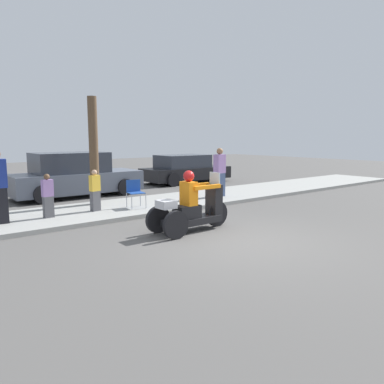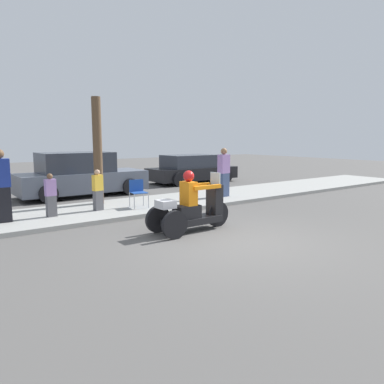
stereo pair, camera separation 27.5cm
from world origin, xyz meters
TOP-DOWN VIEW (x-y plane):
  - ground_plane at (0.00, 0.00)m, footprint 60.00×60.00m
  - sidewalk_strip at (0.00, 4.60)m, footprint 28.00×2.80m
  - motorcycle_trike at (-0.17, 1.29)m, footprint 2.14×0.80m
  - spectator_by_tree at (-1.18, 4.46)m, footprint 0.31×0.22m
  - spectator_with_child at (-2.52, 4.37)m, footprint 0.28×0.18m
  - spectator_end_of_line at (-3.68, 4.41)m, footprint 0.45×0.29m
  - spectator_mid_group at (3.39, 4.23)m, footprint 0.44×0.30m
  - folding_chair_set_back at (-0.02, 4.24)m, footprint 0.53×0.53m
  - parked_car_lot_right at (-0.36, 8.10)m, footprint 4.70×2.02m
  - parked_car_lot_left at (5.51, 9.03)m, footprint 4.40×1.99m
  - tree_trunk at (-0.71, 5.51)m, footprint 0.28×0.28m

SIDE VIEW (x-z plane):
  - ground_plane at x=0.00m, z-range 0.00..0.00m
  - sidewalk_strip at x=0.00m, z-range 0.00..0.12m
  - motorcycle_trike at x=-0.17m, z-range -0.20..1.24m
  - folding_chair_set_back at x=-0.02m, z-range 0.21..1.03m
  - parked_car_lot_left at x=5.51m, z-range -0.03..1.33m
  - spectator_with_child at x=-2.52m, z-range 0.10..1.25m
  - spectator_by_tree at x=-1.18m, z-range 0.10..1.28m
  - parked_car_lot_right at x=-0.36m, z-range -0.05..1.60m
  - spectator_mid_group at x=3.39m, z-range 0.09..1.80m
  - spectator_end_of_line at x=-3.68m, z-range 0.09..1.89m
  - tree_trunk at x=-0.71m, z-range 0.12..3.44m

